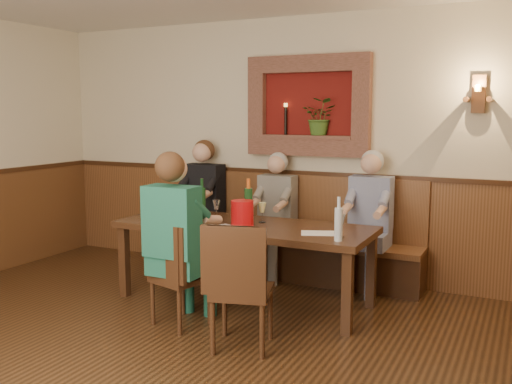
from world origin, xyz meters
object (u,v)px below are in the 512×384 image
Objects in this scene: dining_table at (244,232)px; chair_near_right at (242,312)px; person_bench_left at (200,216)px; wine_bottle_green_b at (202,201)px; spittoon_bucket at (242,213)px; water_bottle at (339,223)px; person_bench_mid at (274,227)px; wine_bottle_green_a at (248,205)px; bench at (284,247)px; person_bench_right at (368,234)px; chair_near_left at (179,295)px; person_chair_front at (179,254)px.

dining_table is 2.45× the size of chair_near_right.
dining_table is 1.63× the size of person_bench_left.
person_bench_left is 0.87m from wine_bottle_green_b.
spittoon_bucket is (-0.45, 0.88, 0.58)m from chair_near_right.
water_bottle is (0.53, 0.67, 0.61)m from chair_near_right.
person_bench_mid reaches higher than dining_table.
wine_bottle_green_a is (0.03, 0.04, 0.25)m from dining_table.
water_bottle is (1.08, -1.14, 0.34)m from person_bench_mid.
chair_near_right is at bearing -63.76° from dining_table.
bench is 2.12× the size of person_bench_right.
chair_near_right is at bearing -0.50° from chair_near_left.
bench reaches higher than dining_table.
bench is at bearing 56.04° from person_bench_mid.
chair_near_left is 0.91× the size of chair_near_right.
person_bench_right is at bearing 92.82° from water_bottle.
chair_near_right is at bearing -104.83° from person_bench_right.
chair_near_right is 2.35m from person_bench_left.
water_bottle is (0.98, -0.21, 0.03)m from spittoon_bucket.
wine_bottle_green_a is at bearing -37.96° from person_bench_left.
spittoon_bucket is 0.62m from wine_bottle_green_b.
person_chair_front is (-1.17, -1.61, 0.03)m from person_bench_right.
dining_table is 1.27m from person_bench_right.
dining_table is at bearing 163.57° from water_bottle.
wine_bottle_green_b is (-0.54, 0.15, 0.23)m from dining_table.
chair_near_left is 0.35m from person_chair_front.
person_bench_right is at bearing 59.58° from chair_near_right.
person_bench_mid is at bearing 99.87° from chair_near_left.
person_bench_left is 4.07× the size of water_bottle.
wine_bottle_green_a reaches higher than chair_near_left.
bench is 2.21× the size of person_bench_mid.
bench is 2.03× the size of person_chair_front.
bench is 8.31× the size of water_bottle.
person_bench_left reaches higher than water_bottle.
person_bench_mid is 1.03m from person_bench_right.
person_bench_left is at bearing 115.91° from person_chair_front.
person_chair_front reaches higher than person_bench_mid.
chair_near_left is 1.82m from person_bench_left.
wine_bottle_green_b is 1.62m from water_bottle.
person_bench_left is (-1.47, 1.80, 0.33)m from chair_near_right.
person_bench_left is 6.28× the size of spittoon_bucket.
wine_bottle_green_b reaches higher than spittoon_bucket.
wine_bottle_green_b is at bearing -155.26° from person_bench_right.
person_bench_mid is at bearing 55.63° from wine_bottle_green_b.
person_bench_mid is at bearing 96.10° from spittoon_bucket.
person_bench_mid is at bearing 85.03° from person_chair_front.
person_bench_mid reaches higher than chair_near_left.
person_bench_right is (0.96, 0.84, -0.09)m from dining_table.
person_bench_right reaches higher than wine_bottle_green_b.
water_bottle is at bearing 21.35° from person_chair_front.
wine_bottle_green_b reaches higher than dining_table.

